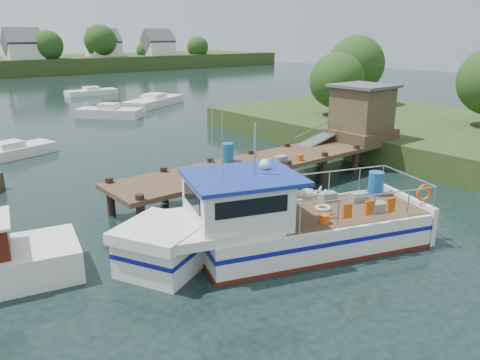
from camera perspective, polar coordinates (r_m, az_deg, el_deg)
ground_plane at (r=21.54m, az=-0.46°, el=-1.89°), size 160.00×160.00×0.00m
near_shore at (r=33.62m, az=23.65°, el=7.25°), size 16.00×30.00×7.76m
dock at (r=25.41m, az=11.12°, el=6.00°), size 16.60×3.00×4.78m
lobster_boat at (r=15.78m, az=4.28°, el=-5.51°), size 10.90×6.07×5.33m
moored_far at (r=61.04m, az=-17.65°, el=10.19°), size 6.10×2.13×1.03m
moored_a at (r=31.35m, az=-26.28°, el=3.11°), size 5.58×3.15×0.97m
moored_b at (r=43.73m, az=-15.66°, el=7.95°), size 5.19×5.58×1.26m
moored_c at (r=50.21m, az=-10.41°, el=9.43°), size 8.16×6.18×1.24m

